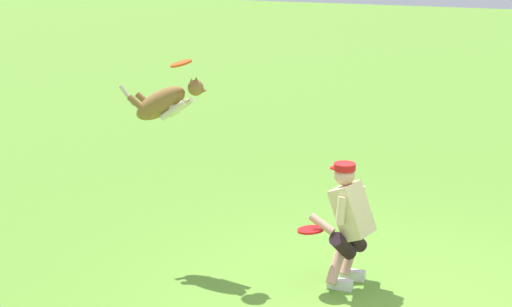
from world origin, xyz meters
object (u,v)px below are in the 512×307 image
at_px(person, 349,221).
at_px(frisbee_flying, 181,63).
at_px(frisbee_held, 311,230).
at_px(dog, 164,103).

distance_m(person, frisbee_flying, 2.40).
relative_size(frisbee_flying, frisbee_held, 0.87).
height_order(frisbee_flying, frisbee_held, frisbee_flying).
distance_m(dog, frisbee_flying, 0.49).
bearing_deg(dog, frisbee_held, -5.31).
xyz_separation_m(person, frisbee_flying, (1.89, -0.12, 1.48)).
distance_m(person, frisbee_held, 0.40).
relative_size(person, frisbee_flying, 5.48).
xyz_separation_m(dog, frisbee_flying, (-0.22, 0.02, 0.44)).
bearing_deg(frisbee_held, person, -155.77).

